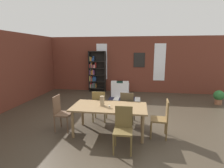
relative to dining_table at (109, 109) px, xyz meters
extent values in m
plane|color=#3D3427|center=(0.27, 0.57, -0.66)|extent=(10.97, 10.97, 0.00)
cube|color=brown|center=(0.27, 4.85, 0.74)|extent=(9.33, 0.12, 2.81)
cube|color=white|center=(-1.19, 4.78, 0.89)|extent=(0.55, 0.02, 1.82)
cube|color=white|center=(1.72, 4.78, 0.89)|extent=(0.55, 0.02, 1.82)
cube|color=brown|center=(0.00, 0.00, 0.06)|extent=(1.89, 0.97, 0.04)
cylinder|color=brown|center=(-0.85, -0.39, -0.31)|extent=(0.07, 0.07, 0.70)
cylinder|color=brown|center=(0.85, -0.39, -0.31)|extent=(0.07, 0.07, 0.70)
cylinder|color=brown|center=(-0.85, 0.39, -0.31)|extent=(0.07, 0.07, 0.70)
cylinder|color=brown|center=(0.85, 0.39, -0.31)|extent=(0.07, 0.07, 0.70)
cylinder|color=#998466|center=(-0.18, 0.00, 0.20)|extent=(0.12, 0.12, 0.26)
cylinder|color=silver|center=(0.34, -0.24, 0.10)|extent=(0.04, 0.04, 0.04)
cylinder|color=silver|center=(0.01, -0.05, 0.09)|extent=(0.04, 0.04, 0.03)
cube|color=brown|center=(-0.43, 0.79, -0.21)|extent=(0.41, 0.41, 0.04)
cube|color=brown|center=(-0.42, 0.60, 0.04)|extent=(0.38, 0.04, 0.50)
cylinder|color=brown|center=(-0.25, 0.97, -0.44)|extent=(0.04, 0.04, 0.43)
cylinder|color=brown|center=(-0.61, 0.96, -0.44)|extent=(0.04, 0.04, 0.43)
cylinder|color=brown|center=(-0.24, 0.61, -0.44)|extent=(0.04, 0.04, 0.43)
cylinder|color=brown|center=(-0.60, 0.60, -0.44)|extent=(0.04, 0.04, 0.43)
cube|color=#453927|center=(0.43, 0.79, -0.21)|extent=(0.44, 0.44, 0.04)
cube|color=#453927|center=(0.41, 0.60, 0.04)|extent=(0.38, 0.07, 0.50)
cylinder|color=#453927|center=(0.62, 0.95, -0.44)|extent=(0.04, 0.04, 0.43)
cylinder|color=#453927|center=(0.26, 0.98, -0.44)|extent=(0.04, 0.04, 0.43)
cylinder|color=#453927|center=(0.59, 0.59, -0.44)|extent=(0.04, 0.04, 0.43)
cylinder|color=#453927|center=(0.23, 0.63, -0.44)|extent=(0.04, 0.04, 0.43)
cube|color=brown|center=(0.43, -0.79, -0.21)|extent=(0.41, 0.41, 0.04)
cube|color=brown|center=(0.42, -0.60, 0.04)|extent=(0.38, 0.04, 0.50)
cylinder|color=brown|center=(0.25, -0.97, -0.44)|extent=(0.04, 0.04, 0.43)
cylinder|color=brown|center=(0.61, -0.96, -0.44)|extent=(0.04, 0.04, 0.43)
cylinder|color=brown|center=(0.24, -0.61, -0.44)|extent=(0.04, 0.04, 0.43)
cylinder|color=brown|center=(0.60, -0.60, -0.44)|extent=(0.04, 0.04, 0.43)
cube|color=brown|center=(1.25, 0.00, -0.21)|extent=(0.42, 0.42, 0.04)
cube|color=brown|center=(1.43, -0.01, 0.04)|extent=(0.05, 0.38, 0.50)
cylinder|color=brown|center=(1.08, 0.19, -0.44)|extent=(0.04, 0.04, 0.43)
cylinder|color=brown|center=(1.05, -0.17, -0.44)|extent=(0.04, 0.04, 0.43)
cylinder|color=brown|center=(1.44, 0.17, -0.44)|extent=(0.04, 0.04, 0.43)
cylinder|color=brown|center=(1.41, -0.19, -0.44)|extent=(0.04, 0.04, 0.43)
cube|color=brown|center=(-1.25, 0.00, -0.21)|extent=(0.41, 0.41, 0.04)
cube|color=brown|center=(-1.43, 0.00, 0.04)|extent=(0.04, 0.38, 0.50)
cylinder|color=brown|center=(-1.07, -0.18, -0.44)|extent=(0.04, 0.04, 0.43)
cylinder|color=brown|center=(-1.06, 0.18, -0.44)|extent=(0.04, 0.04, 0.43)
cylinder|color=brown|center=(-1.43, -0.18, -0.44)|extent=(0.04, 0.04, 0.43)
cylinder|color=brown|center=(-1.42, 0.18, -0.44)|extent=(0.04, 0.04, 0.43)
cube|color=black|center=(-1.82, 4.60, 0.39)|extent=(0.04, 0.28, 2.09)
cube|color=black|center=(-0.98, 4.60, 0.39)|extent=(0.04, 0.28, 2.09)
cube|color=black|center=(-1.40, 4.73, 0.39)|extent=(0.88, 0.01, 2.09)
cube|color=black|center=(-1.40, 4.60, -0.48)|extent=(0.84, 0.28, 0.04)
cube|color=white|center=(-1.78, 4.60, -0.38)|extent=(0.03, 0.14, 0.16)
cube|color=#B22D28|center=(-1.74, 4.60, -0.32)|extent=(0.04, 0.17, 0.28)
cube|color=#33724C|center=(-1.68, 4.60, -0.37)|extent=(0.04, 0.23, 0.19)
cube|color=#8C4C8C|center=(-1.63, 4.60, -0.35)|extent=(0.04, 0.21, 0.23)
cube|color=#33724C|center=(-1.57, 4.60, -0.34)|extent=(0.05, 0.19, 0.25)
cube|color=#4C4C51|center=(-1.51, 4.60, -0.33)|extent=(0.03, 0.21, 0.26)
cube|color=orange|center=(-1.48, 4.60, -0.36)|extent=(0.03, 0.16, 0.22)
cube|color=black|center=(-1.40, 4.60, -0.14)|extent=(0.84, 0.28, 0.04)
cube|color=gold|center=(-1.77, 4.60, 0.03)|extent=(0.05, 0.24, 0.28)
cube|color=#284C8C|center=(-1.73, 4.60, -0.02)|extent=(0.03, 0.16, 0.19)
cube|color=#B22D28|center=(-1.68, 4.60, 0.01)|extent=(0.04, 0.22, 0.26)
cube|color=#33724C|center=(-1.64, 4.60, -0.03)|extent=(0.03, 0.21, 0.17)
cube|color=#284C8C|center=(-1.60, 4.60, 0.01)|extent=(0.05, 0.20, 0.25)
cube|color=#284C8C|center=(-1.55, 4.60, 0.01)|extent=(0.03, 0.16, 0.25)
cube|color=#284C8C|center=(-1.50, 4.60, 0.00)|extent=(0.05, 0.17, 0.23)
cube|color=black|center=(-1.40, 4.60, 0.21)|extent=(0.84, 0.28, 0.04)
cube|color=#8C4C8C|center=(-1.78, 4.60, 0.34)|extent=(0.04, 0.17, 0.22)
cube|color=#4C4C51|center=(-1.73, 4.60, 0.38)|extent=(0.03, 0.24, 0.29)
cube|color=orange|center=(-1.69, 4.60, 0.33)|extent=(0.03, 0.21, 0.20)
cube|color=orange|center=(-1.64, 4.60, 0.36)|extent=(0.05, 0.16, 0.25)
cube|color=#8C4C8C|center=(-1.58, 4.60, 0.35)|extent=(0.05, 0.22, 0.23)
cube|color=black|center=(-1.40, 4.60, 0.56)|extent=(0.84, 0.28, 0.04)
cube|color=#B22D28|center=(-1.77, 4.60, 0.67)|extent=(0.05, 0.16, 0.19)
cube|color=#4C4C51|center=(-1.72, 4.60, 0.73)|extent=(0.04, 0.19, 0.29)
cube|color=orange|center=(-1.68, 4.60, 0.71)|extent=(0.03, 0.18, 0.27)
cube|color=#8C4C8C|center=(-1.64, 4.60, 0.66)|extent=(0.03, 0.20, 0.17)
cube|color=#B22D28|center=(-1.59, 4.60, 0.66)|extent=(0.05, 0.19, 0.16)
cube|color=white|center=(-1.53, 4.60, 0.66)|extent=(0.04, 0.23, 0.17)
cube|color=#B22D28|center=(-1.48, 4.60, 0.72)|extent=(0.04, 0.17, 0.28)
cube|color=black|center=(-1.40, 4.60, 0.91)|extent=(0.84, 0.28, 0.04)
cube|color=#4C4C51|center=(-1.78, 4.60, 1.03)|extent=(0.03, 0.16, 0.21)
cube|color=gold|center=(-1.75, 4.60, 1.04)|extent=(0.03, 0.23, 0.22)
cube|color=orange|center=(-1.70, 4.60, 1.02)|extent=(0.04, 0.24, 0.18)
cube|color=#284C8C|center=(-1.64, 4.60, 1.01)|extent=(0.04, 0.16, 0.16)
cube|color=#284C8C|center=(-1.58, 4.60, 1.05)|extent=(0.04, 0.17, 0.25)
cube|color=black|center=(-1.40, 4.60, 1.41)|extent=(0.84, 0.28, 0.04)
cube|color=white|center=(-0.12, 3.94, -0.46)|extent=(0.82, 0.82, 0.40)
cube|color=white|center=(-0.12, 3.62, -0.08)|extent=(0.80, 0.18, 0.35)
cube|color=white|center=(0.22, 3.94, -0.18)|extent=(0.13, 0.72, 0.15)
cube|color=white|center=(-0.46, 3.93, -0.18)|extent=(0.13, 0.72, 0.15)
cube|color=#19382D|center=(-0.12, 3.62, 0.05)|extent=(0.28, 0.18, 0.08)
cylinder|color=#9E6042|center=(3.90, 3.11, -0.55)|extent=(0.26, 0.26, 0.21)
sphere|color=#2D6B33|center=(3.90, 3.11, -0.29)|extent=(0.40, 0.40, 0.40)
cube|color=#1E1E33|center=(-0.47, 3.38, -0.65)|extent=(0.23, 0.72, 0.01)
cube|color=white|center=(-0.23, 3.38, -0.65)|extent=(0.23, 0.72, 0.01)
cube|color=#1E1E33|center=(0.00, 3.38, -0.65)|extent=(0.23, 0.72, 0.01)
cube|color=white|center=(0.23, 3.38, -0.65)|extent=(0.23, 0.72, 0.01)
cube|color=#1E1E33|center=(0.47, 3.38, -0.65)|extent=(0.23, 0.72, 0.01)
cube|color=white|center=(0.70, 3.38, -0.65)|extent=(0.23, 0.72, 0.01)
cube|color=black|center=(0.73, 4.77, 0.99)|extent=(0.56, 0.03, 0.72)
camera|label=1|loc=(0.72, -4.26, 1.49)|focal=28.35mm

